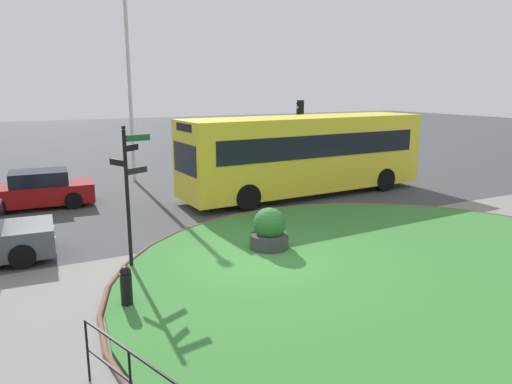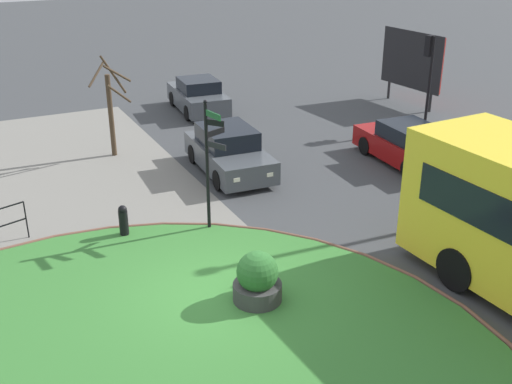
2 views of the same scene
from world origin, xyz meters
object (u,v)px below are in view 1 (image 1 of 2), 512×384
at_px(car_trailing, 36,190).
at_px(planter_near_signpost, 269,232).
at_px(traffic_light_far, 301,119).
at_px(lamppost_tall, 129,77).
at_px(bus_yellow, 305,153).
at_px(signpost_directional, 129,186).
at_px(bollard_foreground, 126,287).

relative_size(car_trailing, planter_near_signpost, 3.41).
relative_size(traffic_light_far, lamppost_tall, 0.41).
distance_m(bus_yellow, car_trailing, 10.56).
distance_m(lamppost_tall, planter_near_signpost, 12.59).
bearing_deg(bus_yellow, signpost_directional, 28.51).
relative_size(signpost_directional, planter_near_signpost, 2.89).
relative_size(traffic_light_far, planter_near_signpost, 3.02).
bearing_deg(lamppost_tall, bus_yellow, -48.15).
xyz_separation_m(signpost_directional, planter_near_signpost, (3.63, -0.47, -1.55)).
height_order(bollard_foreground, lamppost_tall, lamppost_tall).
xyz_separation_m(bus_yellow, traffic_light_far, (3.51, 5.83, 0.98)).
height_order(bollard_foreground, bus_yellow, bus_yellow).
bearing_deg(traffic_light_far, bollard_foreground, 44.63).
relative_size(car_trailing, lamppost_tall, 0.46).
relative_size(bollard_foreground, bus_yellow, 0.08).
bearing_deg(traffic_light_far, lamppost_tall, -4.29).
distance_m(bollard_foreground, bus_yellow, 11.67).
distance_m(bus_yellow, planter_near_signpost, 7.41).
bearing_deg(bollard_foreground, planter_near_signpost, 21.82).
bearing_deg(lamppost_tall, bollard_foreground, -104.28).
bearing_deg(lamppost_tall, planter_near_signpost, -85.96).
height_order(car_trailing, planter_near_signpost, car_trailing).
xyz_separation_m(bollard_foreground, traffic_light_far, (12.57, 13.07, 2.26)).
height_order(traffic_light_far, planter_near_signpost, traffic_light_far).
relative_size(bollard_foreground, car_trailing, 0.22).
xyz_separation_m(signpost_directional, traffic_light_far, (11.93, 10.88, 0.63)).
bearing_deg(signpost_directional, bollard_foreground, -106.45).
distance_m(bus_yellow, traffic_light_far, 6.87).
height_order(bollard_foreground, planter_near_signpost, planter_near_signpost).
bearing_deg(car_trailing, planter_near_signpost, 126.15).
relative_size(bus_yellow, planter_near_signpost, 8.72).
bearing_deg(signpost_directional, planter_near_signpost, -7.40).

